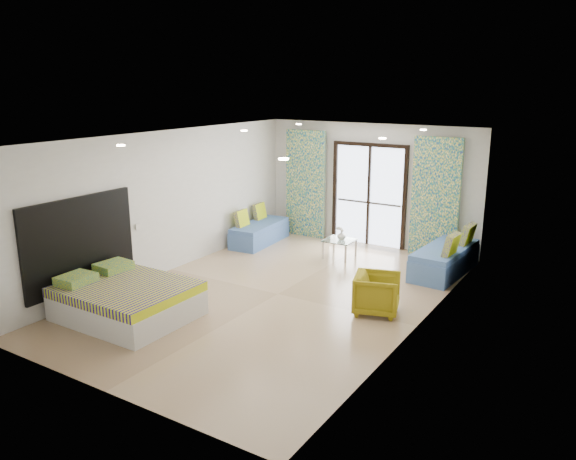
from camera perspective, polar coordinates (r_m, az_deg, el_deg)
The scene contains 24 objects.
floor at distance 9.79m, azimuth -1.04°, elevation -6.52°, with size 5.00×7.50×0.01m, color #9B7D5C, non-canonical shape.
ceiling at distance 9.16m, azimuth -1.12°, elevation 9.42°, with size 5.00×7.50×0.01m, color silver, non-canonical shape.
wall_back at distance 12.62m, azimuth 8.30°, elevation 4.57°, with size 5.00×0.01×2.70m, color silver, non-canonical shape.
wall_front at distance 6.70m, azimuth -18.98°, elevation -5.28°, with size 5.00×0.01×2.70m, color silver, non-canonical shape.
wall_left at distance 10.92m, azimuth -12.14°, elevation 2.80°, with size 0.01×7.50×2.70m, color silver, non-canonical shape.
wall_right at distance 8.32m, azimuth 13.49°, elevation -1.00°, with size 0.01×7.50×2.70m, color silver, non-canonical shape.
balcony_door at distance 12.61m, azimuth 8.24°, elevation 4.14°, with size 1.76×0.08×2.28m.
balcony_rail at distance 12.68m, azimuth 8.20°, elevation 2.77°, with size 1.52×0.03×0.04m, color #595451.
curtain_left at distance 13.17m, azimuth 1.78°, elevation 4.70°, with size 1.00×0.10×2.50m, color white.
curtain_right at distance 11.94m, azimuth 14.74°, elevation 3.16°, with size 1.00×0.10×2.50m, color white.
downlight_a at distance 8.57m, azimuth -16.62°, elevation 8.24°, with size 0.12×0.12×0.02m, color #FFE0B2.
downlight_b at distance 6.74m, azimuth -0.46°, elevation 7.23°, with size 0.12×0.12×0.02m, color #FFE0B2.
downlight_c at distance 10.78m, azimuth -4.49°, elevation 10.03°, with size 0.12×0.12×0.02m, color #FFE0B2.
downlight_d at distance 9.39m, azimuth 9.57°, elevation 9.17°, with size 0.12×0.12×0.02m, color #FFE0B2.
downlight_e at distance 12.44m, azimuth 1.09°, elevation 10.70°, with size 0.12×0.12×0.02m, color #FFE0B2.
downlight_f at distance 11.26m, azimuth 13.58°, elevation 9.87°, with size 0.12×0.12×0.02m, color #FFE0B2.
headboard at distance 9.64m, azimuth -20.38°, elevation -1.23°, with size 0.06×2.10×1.50m, color black.
switch_plate at distance 10.42m, azimuth -15.02°, elevation 0.35°, with size 0.02×0.10×0.10m, color silver.
bed at distance 9.14m, azimuth -16.12°, elevation -6.82°, with size 1.94×1.58×0.67m.
daybed_left at distance 12.78m, azimuth -2.95°, elevation -0.19°, with size 0.79×1.72×0.83m.
daybed_right at distance 11.14m, azimuth 15.71°, elevation -2.84°, with size 0.85×1.92×0.93m.
coffee_table at distance 11.71m, azimuth 5.27°, elevation -1.18°, with size 0.61×0.61×0.68m.
vase at distance 11.68m, azimuth 5.47°, elevation -0.55°, with size 0.18×0.19×0.18m, color white.
armchair at distance 9.02m, azimuth 9.03°, elevation -6.21°, with size 0.68×0.64×0.70m, color olive.
Camera 1 is at (5.00, -7.63, 3.56)m, focal length 35.00 mm.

